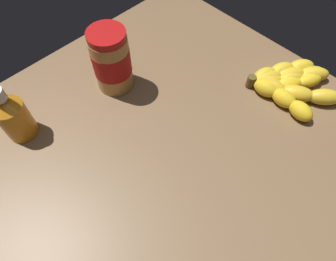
# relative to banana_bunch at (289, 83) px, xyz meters

# --- Properties ---
(ground_plane) EXTENTS (0.87, 0.80, 0.05)m
(ground_plane) POSITION_rel_banana_bunch_xyz_m (-0.06, -0.28, -0.04)
(ground_plane) COLOR brown
(banana_bunch) EXTENTS (0.20, 0.18, 0.04)m
(banana_bunch) POSITION_rel_banana_bunch_xyz_m (0.00, 0.00, 0.00)
(banana_bunch) COLOR yellow
(banana_bunch) RESTS_ON ground_plane
(peanut_butter_jar) EXTENTS (0.09, 0.09, 0.15)m
(peanut_butter_jar) POSITION_rel_banana_bunch_xyz_m (-0.30, -0.28, 0.06)
(peanut_butter_jar) COLOR #BF8442
(peanut_butter_jar) RESTS_ON ground_plane
(honey_bottle) EXTENTS (0.06, 0.06, 0.14)m
(honey_bottle) POSITION_rel_banana_bunch_xyz_m (-0.33, -0.51, 0.04)
(honey_bottle) COLOR orange
(honey_bottle) RESTS_ON ground_plane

